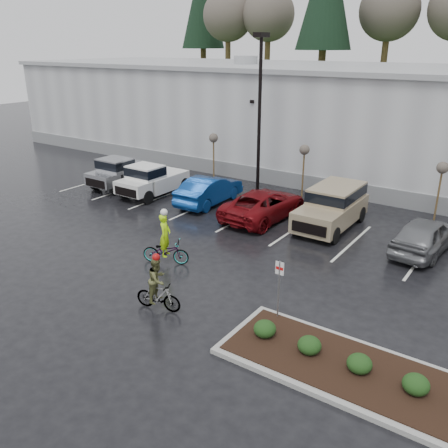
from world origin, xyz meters
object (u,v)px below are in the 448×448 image
Objects in this scene: pickup_silver at (126,171)px; car_grey at (425,235)px; sapling_east at (442,171)px; car_red at (264,204)px; cyclist_hivis at (166,247)px; lamppost at (260,99)px; fire_lane_sign at (279,283)px; pickup_white at (156,178)px; cyclist_olive at (158,289)px; suv_tan at (331,208)px; sapling_mid at (304,153)px; sapling_west at (214,140)px; car_blue at (209,190)px.

pickup_silver is 18.44m from car_grey.
car_red is (-7.58, -4.43, -1.96)m from sapling_east.
lamppost is at bearing -13.35° from cyclist_hivis.
fire_lane_sign reaches higher than pickup_white.
sapling_east reaches higher than cyclist_olive.
car_red is 1.09× the size of suv_tan.
car_grey is (0.42, -4.17, -1.93)m from sapling_east.
pickup_white is at bearing -150.47° from sapling_mid.
pickup_silver is 12.28m from cyclist_hivis.
cyclist_hivis is at bearing -80.32° from lamppost.
lamppost is at bearing 32.88° from pickup_white.
sapling_west is 0.62× the size of pickup_silver.
car_grey is (2.62, 8.63, -0.61)m from fire_lane_sign.
car_blue is at bearing 0.21° from cyclist_hivis.
cyclist_hivis is 3.74m from cyclist_olive.
car_grey is at bearing -72.71° from cyclist_hivis.
cyclist_hivis reaches higher than cyclist_olive.
fire_lane_sign is 4.16m from cyclist_olive.
car_red is at bearing -34.61° from sapling_west.
car_grey is (10.42, -3.17, -4.89)m from lamppost.
sapling_west is 1.45× the size of fire_lane_sign.
lamppost is 7.96m from suv_tan.
sapling_east is 4.62m from car_grey.
car_grey is at bearing -16.14° from sapling_west.
car_red is at bearing 171.47° from car_blue.
car_blue reaches higher than car_red.
lamppost reaches higher than sapling_west.
pickup_silver is at bearing 36.69° from cyclist_olive.
sapling_west is 0.58× the size of car_red.
car_grey is (8.01, 0.25, 0.03)m from car_red.
sapling_mid is 5.94m from car_blue.
cyclist_olive is at bearing -83.90° from sapling_mid.
pickup_white is at bearing 2.51° from car_blue.
pickup_white is at bearing -164.00° from sapling_east.
pickup_silver is at bearing 175.02° from pickup_white.
sapling_mid reaches higher than fire_lane_sign.
fire_lane_sign is at bearing -47.33° from sapling_west.
sapling_mid is 0.63× the size of suv_tan.
lamppost is at bearing -158.20° from sapling_mid.
car_red is at bearing 122.74° from fire_lane_sign.
car_grey reaches higher than car_red.
car_grey is 1.94× the size of cyclist_hivis.
pickup_silver is (-10.51, -4.11, -1.75)m from sapling_mid.
sapling_west is 1.00× the size of sapling_mid.
sapling_west is at bearing 180.00° from sapling_mid.
sapling_mid is at bearing -88.79° from car_red.
sapling_east is at bearing -58.55° from cyclist_hivis.
fire_lane_sign is (-2.20, -12.80, -1.32)m from sapling_east.
lamppost is at bearing 21.20° from pickup_silver.
suv_tan is 2.40× the size of cyclist_olive.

